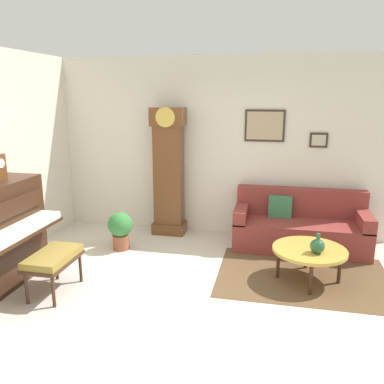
% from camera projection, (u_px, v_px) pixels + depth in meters
% --- Properties ---
extents(ground_plane, '(6.40, 6.00, 0.10)m').
position_uv_depth(ground_plane, '(182.00, 305.00, 4.33)').
color(ground_plane, beige).
extents(wall_back, '(5.30, 0.13, 2.80)m').
position_uv_depth(wall_back, '(217.00, 147.00, 6.25)').
color(wall_back, silver).
rests_on(wall_back, ground_plane).
extents(area_rug, '(2.10, 1.50, 0.01)m').
position_uv_depth(area_rug, '(303.00, 277.00, 4.89)').
color(area_rug, brown).
rests_on(area_rug, ground_plane).
extents(piano_bench, '(0.42, 0.70, 0.48)m').
position_uv_depth(piano_bench, '(53.00, 259.00, 4.42)').
color(piano_bench, '#3D2316').
rests_on(piano_bench, ground_plane).
extents(grandfather_clock, '(0.52, 0.34, 2.03)m').
position_uv_depth(grandfather_clock, '(169.00, 175.00, 6.23)').
color(grandfather_clock, brown).
rests_on(grandfather_clock, ground_plane).
extents(couch, '(1.90, 0.80, 0.84)m').
position_uv_depth(couch, '(299.00, 227.00, 5.79)').
color(couch, maroon).
rests_on(couch, ground_plane).
extents(coffee_table, '(0.88, 0.88, 0.42)m').
position_uv_depth(coffee_table, '(309.00, 251.00, 4.71)').
color(coffee_table, gold).
rests_on(coffee_table, ground_plane).
extents(green_jug, '(0.17, 0.17, 0.24)m').
position_uv_depth(green_jug, '(317.00, 246.00, 4.55)').
color(green_jug, '#234C33').
rests_on(green_jug, coffee_table).
extents(potted_plant, '(0.36, 0.36, 0.56)m').
position_uv_depth(potted_plant, '(120.00, 228.00, 5.70)').
color(potted_plant, '#935138').
rests_on(potted_plant, ground_plane).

